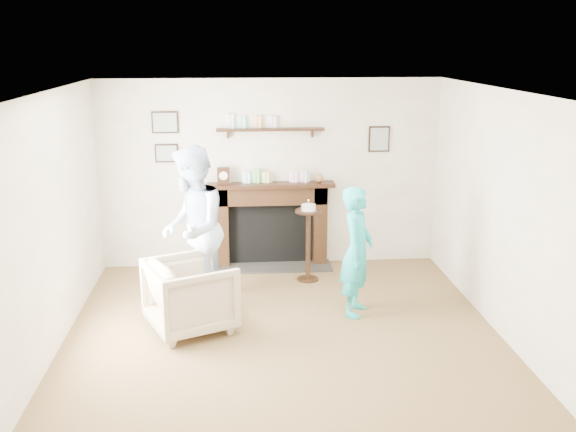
% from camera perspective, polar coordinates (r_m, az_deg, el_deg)
% --- Properties ---
extents(ground, '(5.00, 5.00, 0.00)m').
position_cam_1_polar(ground, '(6.59, -0.27, -11.39)').
color(ground, brown).
rests_on(ground, ground).
extents(room_shell, '(4.54, 5.02, 2.52)m').
position_cam_1_polar(room_shell, '(6.71, -0.77, 3.82)').
color(room_shell, beige).
rests_on(room_shell, ground).
extents(armchair, '(1.09, 1.08, 0.76)m').
position_cam_1_polar(armchair, '(7.01, -8.52, -9.85)').
color(armchair, '#C4B391').
rests_on(armchair, ground).
extents(man, '(0.72, 0.91, 1.87)m').
position_cam_1_polar(man, '(7.53, -8.23, -8.00)').
color(man, silver).
rests_on(man, ground).
extents(woman, '(0.52, 0.62, 1.45)m').
position_cam_1_polar(woman, '(7.35, 5.98, -8.53)').
color(woman, teal).
rests_on(woman, ground).
extents(pedestal_table, '(0.33, 0.33, 1.06)m').
position_cam_1_polar(pedestal_table, '(8.06, 1.80, -1.34)').
color(pedestal_table, black).
rests_on(pedestal_table, ground).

